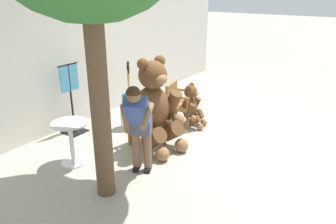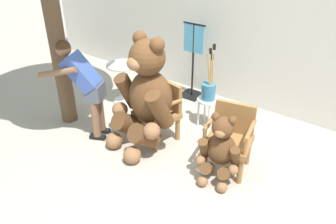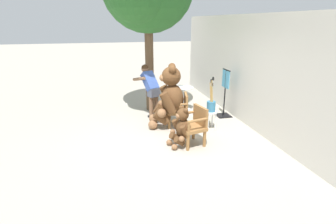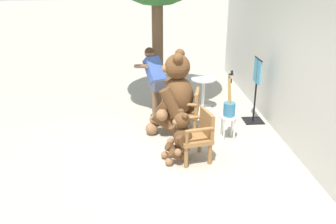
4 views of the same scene
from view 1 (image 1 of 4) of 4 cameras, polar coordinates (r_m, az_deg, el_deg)
ground_plane at (r=6.18m, az=3.45°, el=-4.82°), size 60.00×60.00×0.00m
back_wall at (r=7.21m, az=-13.09°, el=10.18°), size 10.00×0.16×2.80m
wooden_chair_left at (r=5.86m, az=-4.12°, el=-1.39°), size 0.66×0.63×0.86m
wooden_chair_right at (r=6.73m, az=1.93°, el=1.67°), size 0.66×0.63×0.86m
teddy_bear_large at (r=5.56m, az=-2.27°, el=1.10°), size 1.01×1.01×1.63m
teddy_bear_small at (r=6.61m, az=4.13°, el=1.07°), size 0.56×0.56×0.90m
person_visitor at (r=4.71m, az=-5.13°, el=-1.52°), size 0.73×0.70×1.47m
white_stool at (r=6.60m, az=-6.97°, el=0.15°), size 0.34×0.34×0.46m
brush_bucket at (r=6.51m, az=-7.04°, el=2.45°), size 0.22×0.22×0.89m
round_side_table at (r=5.41m, az=-16.52°, el=-4.40°), size 0.56×0.56×0.72m
clothing_display_stand at (r=6.49m, az=-16.52°, el=2.46°), size 0.44×0.40×1.36m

